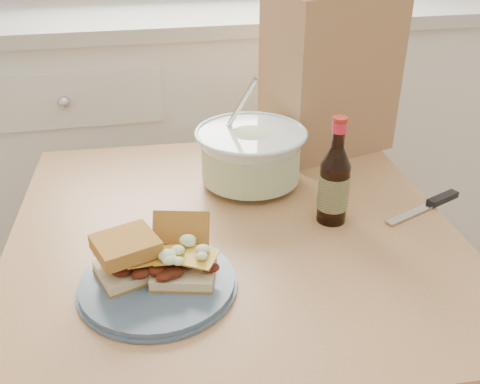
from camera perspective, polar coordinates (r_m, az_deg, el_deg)
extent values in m
cube|color=white|center=(2.01, -2.07, 5.39)|extent=(2.40, 0.60, 0.90)
cube|color=beige|center=(1.88, -2.33, 18.68)|extent=(2.50, 0.64, 0.04)
cube|color=tan|center=(1.04, -0.70, -4.64)|extent=(0.88, 0.88, 0.04)
cube|color=tan|center=(1.55, -16.61, -8.92)|extent=(0.06, 0.06, 0.66)
cube|color=tan|center=(1.61, 10.64, -6.56)|extent=(0.06, 0.06, 0.66)
cylinder|color=#475C74|center=(0.88, -8.76, -9.60)|extent=(0.25, 0.25, 0.02)
cube|color=beige|center=(0.89, -11.78, -8.13)|extent=(0.12, 0.11, 0.02)
cube|color=gold|center=(0.88, -11.97, -6.59)|extent=(0.07, 0.07, 0.00)
cube|color=#B27D2F|center=(0.86, -12.10, -5.58)|extent=(0.12, 0.11, 0.02)
cube|color=beige|center=(0.88, -5.99, -8.37)|extent=(0.12, 0.11, 0.02)
cube|color=gold|center=(0.86, -6.10, -6.74)|extent=(0.07, 0.07, 0.00)
cube|color=#B27D2F|center=(0.91, -6.31, -4.67)|extent=(0.11, 0.09, 0.08)
cone|color=white|center=(1.15, 1.14, 3.59)|extent=(0.23, 0.23, 0.12)
cylinder|color=white|center=(1.16, 1.14, 3.34)|extent=(0.21, 0.21, 0.08)
torus|color=white|center=(1.13, 1.17, 6.36)|extent=(0.24, 0.24, 0.01)
cylinder|color=silver|center=(1.14, -0.28, 8.67)|extent=(0.08, 0.08, 0.16)
cylinder|color=black|center=(1.03, 9.90, -0.12)|extent=(0.06, 0.06, 0.12)
cone|color=black|center=(1.00, 10.27, 3.78)|extent=(0.06, 0.06, 0.04)
cylinder|color=black|center=(0.98, 10.49, 6.08)|extent=(0.02, 0.02, 0.05)
cylinder|color=red|center=(0.98, 10.56, 6.84)|extent=(0.03, 0.03, 0.02)
cylinder|color=#A8281F|center=(0.97, 10.64, 7.64)|extent=(0.03, 0.03, 0.01)
cylinder|color=#2E371B|center=(1.03, 9.92, 0.10)|extent=(0.06, 0.06, 0.07)
cube|color=silver|center=(1.12, 17.94, -2.12)|extent=(0.14, 0.07, 0.00)
cube|color=black|center=(1.18, 20.79, -0.65)|extent=(0.08, 0.05, 0.01)
cube|color=#A97551|center=(1.32, 9.57, 12.39)|extent=(0.33, 0.26, 0.37)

